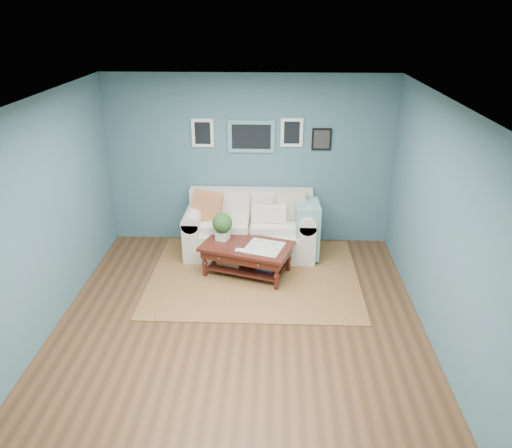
{
  "coord_description": "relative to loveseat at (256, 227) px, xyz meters",
  "views": [
    {
      "loc": [
        0.41,
        -5.08,
        3.6
      ],
      "look_at": [
        0.16,
        1.0,
        0.93
      ],
      "focal_mm": 35.0,
      "sensor_mm": 36.0,
      "label": 1
    }
  ],
  "objects": [
    {
      "name": "area_rug",
      "position": [
        0.01,
        -0.79,
        -0.42
      ],
      "size": [
        2.98,
        2.38,
        0.01
      ],
      "primitive_type": "cube",
      "color": "brown",
      "rests_on": "ground"
    },
    {
      "name": "loveseat",
      "position": [
        0.0,
        0.0,
        0.0
      ],
      "size": [
        2.05,
        0.93,
        1.05
      ],
      "color": "silver",
      "rests_on": "ground"
    },
    {
      "name": "coffee_table",
      "position": [
        -0.16,
        -0.7,
        -0.04
      ],
      "size": [
        1.41,
        1.08,
        0.88
      ],
      "rotation": [
        0.0,
        0.0,
        -0.31
      ],
      "color": "black",
      "rests_on": "ground"
    },
    {
      "name": "room_shell",
      "position": [
        -0.12,
        -1.97,
        0.93
      ],
      "size": [
        5.0,
        5.02,
        2.7
      ],
      "color": "brown",
      "rests_on": "ground"
    }
  ]
}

